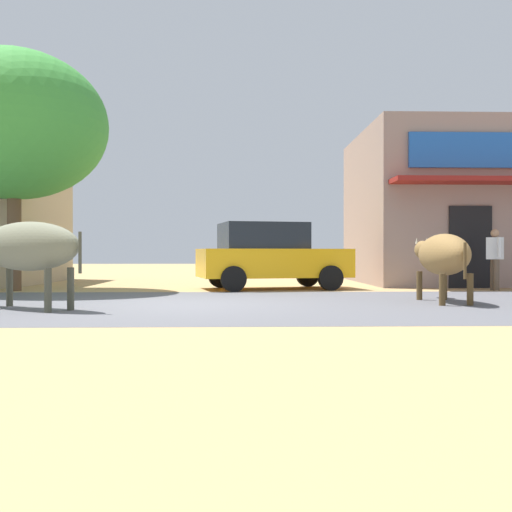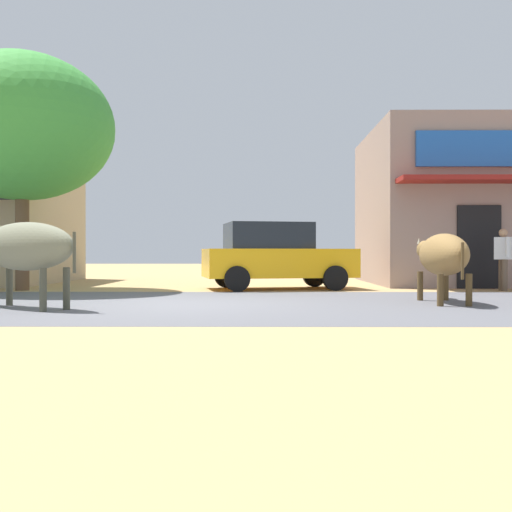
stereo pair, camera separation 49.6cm
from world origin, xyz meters
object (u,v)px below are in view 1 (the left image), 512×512
at_px(roadside_tree, 14,126).
at_px(cow_far_dark, 442,255).
at_px(parked_hatchback_car, 270,255).
at_px(pedestrian_by_shop, 495,255).
at_px(cow_near_brown, 25,247).

height_order(roadside_tree, cow_far_dark, roadside_tree).
bearing_deg(parked_hatchback_car, pedestrian_by_shop, -7.03).
xyz_separation_m(roadside_tree, parked_hatchback_car, (6.08, 0.56, -3.07)).
distance_m(cow_far_dark, pedestrian_by_shop, 4.33).
bearing_deg(cow_near_brown, cow_far_dark, 9.15).
distance_m(parked_hatchback_car, cow_far_dark, 5.12).
xyz_separation_m(parked_hatchback_car, pedestrian_by_shop, (5.39, -0.66, 0.02)).
relative_size(roadside_tree, cow_far_dark, 2.20).
bearing_deg(parked_hatchback_car, roadside_tree, -174.73).
bearing_deg(parked_hatchback_car, cow_far_dark, -55.46).
xyz_separation_m(roadside_tree, pedestrian_by_shop, (11.47, -0.10, -3.05)).
bearing_deg(roadside_tree, pedestrian_by_shop, -0.51).
distance_m(cow_near_brown, pedestrian_by_shop, 10.69).
height_order(roadside_tree, cow_near_brown, roadside_tree).
distance_m(roadside_tree, parked_hatchback_car, 6.84).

